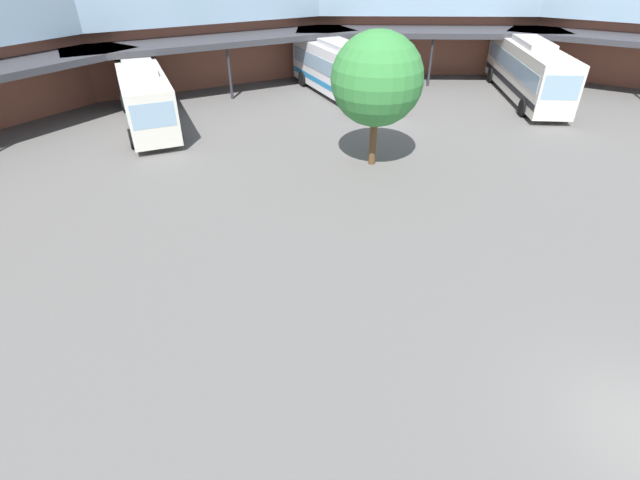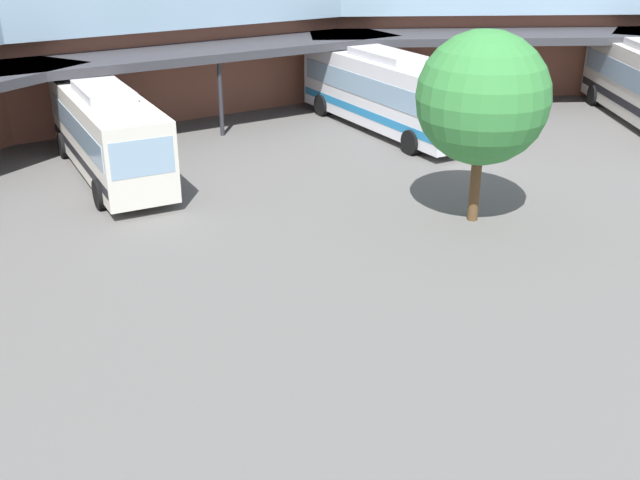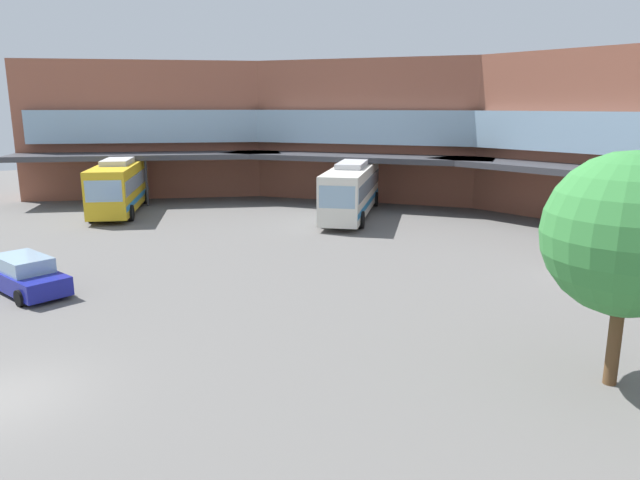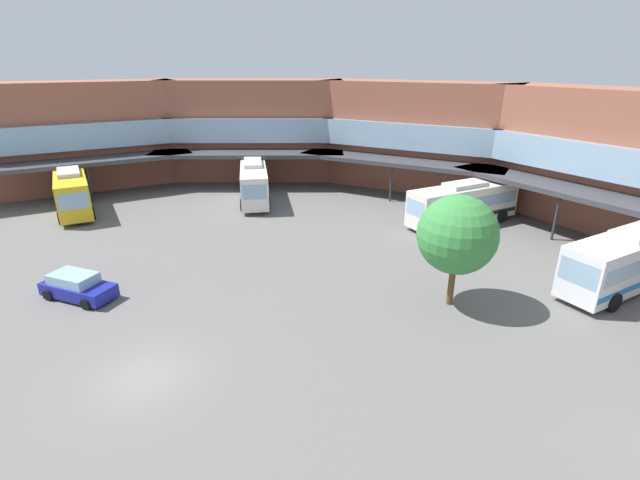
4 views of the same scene
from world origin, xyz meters
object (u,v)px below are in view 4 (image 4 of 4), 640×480
at_px(bus_1, 463,203).
at_px(bus_3, 72,190).
at_px(bus_4, 635,257).
at_px(plaza_tree, 457,235).
at_px(bus_0, 254,179).
at_px(parked_car, 77,286).

relative_size(bus_1, bus_3, 0.96).
xyz_separation_m(bus_4, plaza_tree, (-7.04, -9.64, 2.34)).
distance_m(bus_0, plaza_tree, 26.14).
relative_size(bus_1, parked_car, 2.21).
height_order(bus_0, bus_3, bus_3).
relative_size(bus_3, parked_car, 2.30).
distance_m(bus_1, plaza_tree, 14.68).
bearing_deg(plaza_tree, bus_1, 114.49).
bearing_deg(bus_4, bus_1, -88.11).
relative_size(bus_0, bus_1, 1.07).
height_order(bus_4, plaza_tree, plaza_tree).
xyz_separation_m(bus_3, plaza_tree, (34.11, 7.95, 2.32)).
distance_m(bus_3, plaza_tree, 35.10).
height_order(bus_1, bus_3, bus_3).
xyz_separation_m(bus_0, bus_3, (-8.84, -14.21, 0.03)).
bearing_deg(bus_3, bus_1, 55.28).
relative_size(bus_4, parked_car, 2.50).
bearing_deg(bus_0, bus_4, 44.23).
height_order(bus_1, plaza_tree, plaza_tree).
relative_size(parked_car, plaza_tree, 0.73).
bearing_deg(bus_1, plaza_tree, 43.41).
relative_size(bus_4, plaza_tree, 1.84).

